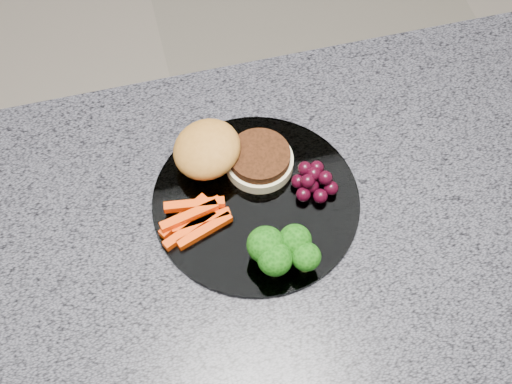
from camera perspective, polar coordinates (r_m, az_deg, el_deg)
island_cabinet at (r=1.30m, az=-0.10°, el=-14.25°), size 1.20×0.60×0.86m
countertop at (r=0.88m, az=-0.14°, el=-5.79°), size 1.20×0.60×0.04m
plate at (r=0.89m, az=0.00°, el=-0.76°), size 0.26×0.26×0.01m
burger at (r=0.90m, az=-2.44°, el=2.98°), size 0.16×0.11×0.05m
carrot_sticks at (r=0.87m, az=-5.01°, el=-2.14°), size 0.09×0.07×0.02m
broccoli at (r=0.82m, az=2.04°, el=-4.64°), size 0.08×0.06×0.05m
grape_bunch at (r=0.89m, az=4.66°, el=0.93°), size 0.06×0.06×0.03m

